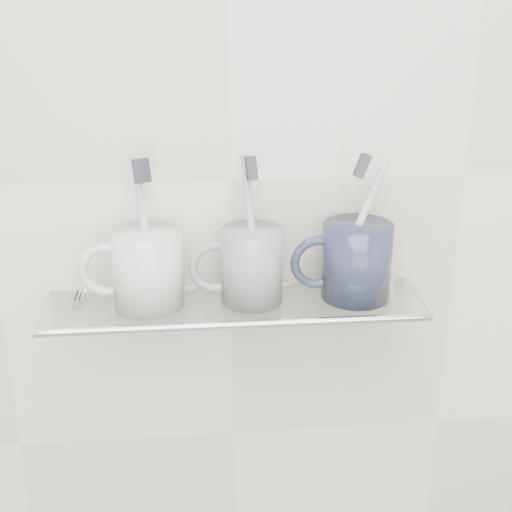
{
  "coord_description": "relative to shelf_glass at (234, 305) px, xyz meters",
  "views": [
    {
      "loc": [
        -0.05,
        0.19,
        1.51
      ],
      "look_at": [
        0.03,
        1.04,
        1.17
      ],
      "focal_mm": 50.0,
      "sensor_mm": 36.0,
      "label": 1
    }
  ],
  "objects": [
    {
      "name": "bracket_left",
      "position": [
        -0.21,
        0.05,
        -0.01
      ],
      "size": [
        0.02,
        0.03,
        0.02
      ],
      "primitive_type": "cylinder",
      "rotation": [
        1.57,
        0.0,
        0.0
      ],
      "color": "silver",
      "rests_on": "wall_back"
    },
    {
      "name": "chrome_cap",
      "position": [
        0.2,
        0.0,
        0.01
      ],
      "size": [
        0.04,
        0.04,
        0.02
      ],
      "primitive_type": "cylinder",
      "color": "silver",
      "rests_on": "shelf_glass"
    },
    {
      "name": "toothbrush_right",
      "position": [
        0.16,
        0.0,
        0.1
      ],
      "size": [
        0.08,
        0.05,
        0.18
      ],
      "primitive_type": "cylinder",
      "rotation": [
        -0.27,
        0.36,
        -0.21
      ],
      "color": "silver",
      "rests_on": "mug_right"
    },
    {
      "name": "mug_right_handle",
      "position": [
        0.11,
        0.0,
        0.06
      ],
      "size": [
        0.07,
        0.01,
        0.07
      ],
      "primitive_type": "torus",
      "rotation": [
        1.57,
        0.0,
        0.0
      ],
      "color": "#19202F",
      "rests_on": "mug_right"
    },
    {
      "name": "toothbrush_center",
      "position": [
        0.02,
        0.0,
        0.1
      ],
      "size": [
        0.03,
        0.05,
        0.19
      ],
      "primitive_type": "cylinder",
      "rotation": [
        -0.22,
        -0.07,
        0.06
      ],
      "color": "#85A0A8",
      "rests_on": "mug_center"
    },
    {
      "name": "bracket_right",
      "position": [
        0.21,
        0.05,
        -0.01
      ],
      "size": [
        0.02,
        0.03,
        0.02
      ],
      "primitive_type": "cylinder",
      "rotation": [
        1.57,
        0.0,
        0.0
      ],
      "color": "silver",
      "rests_on": "wall_back"
    },
    {
      "name": "mug_center",
      "position": [
        0.02,
        0.0,
        0.05
      ],
      "size": [
        0.1,
        0.1,
        0.1
      ],
      "primitive_type": "cylinder",
      "rotation": [
        0.0,
        0.0,
        0.23
      ],
      "color": "silver",
      "rests_on": "shelf_glass"
    },
    {
      "name": "wall_back",
      "position": [
        0.0,
        0.06,
        0.15
      ],
      "size": [
        2.5,
        0.0,
        2.5
      ],
      "primitive_type": "plane",
      "rotation": [
        1.57,
        0.0,
        0.0
      ],
      "color": "silver",
      "rests_on": "ground"
    },
    {
      "name": "bristles_right",
      "position": [
        0.16,
        0.0,
        0.19
      ],
      "size": [
        0.02,
        0.03,
        0.04
      ],
      "primitive_type": "cube",
      "rotation": [
        -0.27,
        0.36,
        -0.21
      ],
      "color": "#2D333B",
      "rests_on": "toothbrush_right"
    },
    {
      "name": "shelf_rail",
      "position": [
        0.0,
        -0.06,
        0.0
      ],
      "size": [
        0.5,
        0.01,
        0.01
      ],
      "primitive_type": "cylinder",
      "rotation": [
        0.0,
        1.57,
        0.0
      ],
      "color": "silver",
      "rests_on": "shelf_glass"
    },
    {
      "name": "bristles_center",
      "position": [
        0.02,
        0.0,
        0.19
      ],
      "size": [
        0.02,
        0.03,
        0.03
      ],
      "primitive_type": "cube",
      "rotation": [
        -0.22,
        -0.07,
        0.06
      ],
      "color": "#2D333B",
      "rests_on": "toothbrush_center"
    },
    {
      "name": "mug_center_handle",
      "position": [
        -0.02,
        0.0,
        0.05
      ],
      "size": [
        0.07,
        0.01,
        0.07
      ],
      "primitive_type": "torus",
      "rotation": [
        1.57,
        0.0,
        0.0
      ],
      "color": "silver",
      "rests_on": "mug_center"
    },
    {
      "name": "mug_left",
      "position": [
        -0.11,
        0.0,
        0.06
      ],
      "size": [
        0.12,
        0.12,
        0.1
      ],
      "primitive_type": "cylinder",
      "rotation": [
        0.0,
        0.0,
        -0.35
      ],
      "color": "white",
      "rests_on": "shelf_glass"
    },
    {
      "name": "bristles_left",
      "position": [
        -0.11,
        0.0,
        0.19
      ],
      "size": [
        0.02,
        0.03,
        0.03
      ],
      "primitive_type": "cube",
      "rotation": [
        -0.14,
        -0.18,
        -0.46
      ],
      "color": "#2D333B",
      "rests_on": "toothbrush_left"
    },
    {
      "name": "mug_left_handle",
      "position": [
        -0.16,
        0.0,
        0.06
      ],
      "size": [
        0.07,
        0.01,
        0.07
      ],
      "primitive_type": "torus",
      "rotation": [
        1.57,
        0.0,
        0.0
      ],
      "color": "white",
      "rests_on": "mug_left"
    },
    {
      "name": "toothbrush_left",
      "position": [
        -0.11,
        0.0,
        0.1
      ],
      "size": [
        0.03,
        0.05,
        0.19
      ],
      "primitive_type": "cylinder",
      "rotation": [
        -0.14,
        -0.18,
        -0.46
      ],
      "color": "silver",
      "rests_on": "mug_left"
    },
    {
      "name": "mug_right",
      "position": [
        0.16,
        0.0,
        0.06
      ],
      "size": [
        0.12,
        0.12,
        0.1
      ],
      "primitive_type": "cylinder",
      "rotation": [
        0.0,
        0.0,
        -0.39
      ],
      "color": "#19202F",
      "rests_on": "shelf_glass"
    },
    {
      "name": "shelf_glass",
      "position": [
        0.0,
        0.0,
        0.0
      ],
      "size": [
        0.5,
        0.12,
        0.01
      ],
      "primitive_type": "cube",
      "color": "silver",
      "rests_on": "wall_back"
    }
  ]
}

